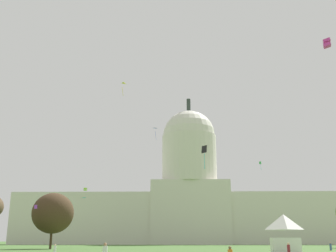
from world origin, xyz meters
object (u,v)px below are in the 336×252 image
kite_lime_mid (85,189)px  person_white_deep_crowd (55,250)px  tree_west_near (53,213)px  person_maroon_mid_center (289,250)px  kite_violet_low (36,207)px  kite_blue_high (156,130)px  kite_yellow_high (121,86)px  kite_black_low (204,151)px  kite_magenta_mid (327,43)px  person_denim_near_tree_east (331,247)px  capitol_building (190,201)px  kite_green_mid (260,163)px  event_tent (284,233)px  kite_turquoise_low (85,199)px

kite_lime_mid → person_white_deep_crowd: bearing=-45.2°
tree_west_near → person_maroon_mid_center: 60.53m
kite_violet_low → kite_blue_high: 61.24m
kite_yellow_high → kite_black_low: bearing=60.1°
person_maroon_mid_center → kite_magenta_mid: kite_magenta_mid is taller
kite_lime_mid → kite_blue_high: kite_blue_high is taller
person_denim_near_tree_east → kite_yellow_high: kite_yellow_high is taller
capitol_building → kite_green_mid: (22.88, -40.82, 8.90)m
event_tent → tree_west_near: bearing=152.9°
kite_green_mid → kite_blue_high: kite_blue_high is taller
person_denim_near_tree_east → kite_yellow_high: size_ratio=0.56×
person_white_deep_crowd → person_maroon_mid_center: bearing=158.3°
person_denim_near_tree_east → person_maroon_mid_center: bearing=-0.2°
person_denim_near_tree_east → kite_magenta_mid: (-7.48, -28.01, 28.97)m
capitol_building → person_maroon_mid_center: 128.95m
kite_yellow_high → kite_turquoise_low: (-21.40, 62.53, -19.62)m
kite_magenta_mid → tree_west_near: bearing=-109.4°
event_tent → person_denim_near_tree_east: bearing=60.2°
person_maroon_mid_center → event_tent: bearing=137.8°
person_maroon_mid_center → kite_green_mid: size_ratio=0.59×
kite_magenta_mid → kite_black_low: size_ratio=0.33×
event_tent → kite_turquoise_low: kite_turquoise_low is taller
kite_lime_mid → kite_turquoise_low: size_ratio=0.64×
capitol_building → kite_blue_high: size_ratio=37.68×
kite_lime_mid → kite_magenta_mid: size_ratio=0.89×
event_tent → person_denim_near_tree_east: event_tent is taller
kite_lime_mid → kite_black_low: bearing=-29.2°
tree_west_near → kite_black_low: kite_black_low is taller
kite_turquoise_low → kite_blue_high: (26.60, -13.98, 22.33)m
capitol_building → kite_lime_mid: 53.54m
kite_yellow_high → kite_turquoise_low: bearing=-141.4°
event_tent → kite_violet_low: kite_violet_low is taller
capitol_building → person_white_deep_crowd: 125.37m
kite_violet_low → event_tent: bearing=174.3°
kite_yellow_high → kite_violet_low: bearing=-70.8°
person_maroon_mid_center → capitol_building: bearing=154.1°
kite_turquoise_low → kite_green_mid: (62.18, -12.48, 10.73)m
event_tent → kite_black_low: 17.87m
kite_lime_mid → kite_green_mid: bearing=32.4°
tree_west_near → kite_magenta_mid: size_ratio=10.11×
kite_turquoise_low → person_white_deep_crowd: bearing=120.7°
kite_yellow_high → kite_magenta_mid: kite_yellow_high is taller
kite_green_mid → kite_yellow_high: bearing=156.1°
capitol_building → person_denim_near_tree_east: 99.76m
kite_violet_low → kite_blue_high: bearing=-94.7°
tree_west_near → kite_turquoise_low: size_ratio=7.25×
event_tent → kite_violet_low: 51.94m
kite_turquoise_low → event_tent: bearing=140.5°
kite_yellow_high → kite_green_mid: kite_yellow_high is taller
person_white_deep_crowd → kite_black_low: size_ratio=0.36×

